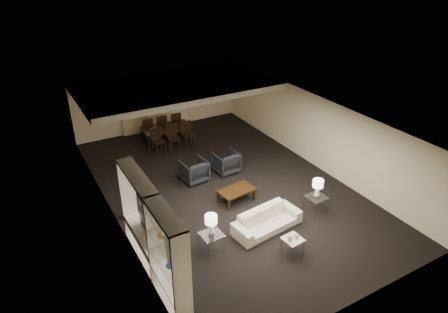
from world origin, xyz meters
name	(u,v)px	position (x,y,z in m)	size (l,w,h in m)	color
floor	(224,187)	(0.00, 0.00, 0.00)	(11.00, 11.00, 0.00)	black
ceiling	(224,114)	(0.00, 0.00, 2.50)	(7.00, 11.00, 0.02)	silver
wall_back	(159,100)	(0.00, 5.50, 1.25)	(7.00, 0.02, 2.50)	beige
wall_front	(359,261)	(0.00, -5.50, 1.25)	(7.00, 0.02, 2.50)	beige
wall_left	(111,181)	(-3.50, 0.00, 1.25)	(0.02, 11.00, 2.50)	beige
wall_right	(312,130)	(3.50, 0.00, 1.25)	(0.02, 11.00, 2.50)	beige
ceiling_soffit	(176,86)	(0.00, 3.50, 2.40)	(7.00, 4.00, 0.20)	silver
curtains	(138,105)	(-0.90, 5.42, 1.20)	(1.50, 0.12, 2.40)	beige
door	(175,102)	(0.70, 5.47, 1.05)	(0.90, 0.05, 2.10)	silver
painting	(204,85)	(2.10, 5.46, 1.55)	(0.95, 0.04, 0.65)	#142D38
media_unit	(152,235)	(-3.31, -2.60, 1.18)	(0.38, 3.40, 2.35)	white
pendant_light	(185,97)	(0.30, 3.50, 1.92)	(0.52, 0.52, 0.24)	#D8591E
sofa	(267,221)	(-0.05, -2.46, 0.29)	(1.96, 0.76, 0.57)	beige
coffee_table	(236,195)	(-0.05, -0.86, 0.19)	(1.07, 0.63, 0.38)	#311D0D
armchair_left	(194,171)	(-0.65, 0.84, 0.36)	(0.78, 0.80, 0.73)	black
armchair_right	(226,162)	(0.55, 0.84, 0.36)	(0.78, 0.80, 0.73)	black
side_table_left	(211,242)	(-1.75, -2.46, 0.25)	(0.54, 0.54, 0.50)	white
side_table_right	(315,204)	(1.65, -2.46, 0.25)	(0.54, 0.54, 0.50)	silver
table_lamp_left	(211,225)	(-1.75, -2.46, 0.78)	(0.30, 0.30, 0.55)	white
table_lamp_right	(317,188)	(1.65, -2.46, 0.78)	(0.30, 0.30, 0.55)	silver
marble_table	(292,246)	(-0.05, -3.56, 0.22)	(0.45, 0.45, 0.45)	white
gold_gourd_a	(290,238)	(-0.15, -3.56, 0.52)	(0.14, 0.14, 0.14)	tan
gold_gourd_b	(296,235)	(0.05, -3.56, 0.51)	(0.13, 0.13, 0.13)	tan
television	(144,224)	(-3.28, -2.02, 1.08)	(0.15, 1.14, 0.65)	black
vase_blue	(170,264)	(-3.31, -3.63, 1.15)	(0.17, 0.17, 0.18)	#23399A
vase_amber	(161,235)	(-3.31, -3.25, 1.64)	(0.16, 0.16, 0.17)	#AB8339
floor_speaker	(126,201)	(-3.20, -0.08, 0.55)	(0.12, 0.12, 1.10)	black
dining_table	(167,135)	(-0.32, 3.95, 0.32)	(1.84, 1.03, 0.65)	black
chair_nl	(159,141)	(-0.92, 3.30, 0.48)	(0.44, 0.44, 0.96)	black
chair_nm	(174,138)	(-0.32, 3.30, 0.48)	(0.44, 0.44, 0.96)	black
chair_nr	(188,134)	(0.28, 3.30, 0.48)	(0.44, 0.44, 0.96)	black
chair_fl	(147,129)	(-0.92, 4.60, 0.48)	(0.44, 0.44, 0.96)	black
chair_fm	(161,126)	(-0.32, 4.60, 0.48)	(0.44, 0.44, 0.96)	black
chair_fr	(175,123)	(0.28, 4.60, 0.48)	(0.44, 0.44, 0.96)	black
floor_lamp	(146,112)	(-0.69, 5.20, 0.94)	(0.27, 0.27, 1.89)	black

